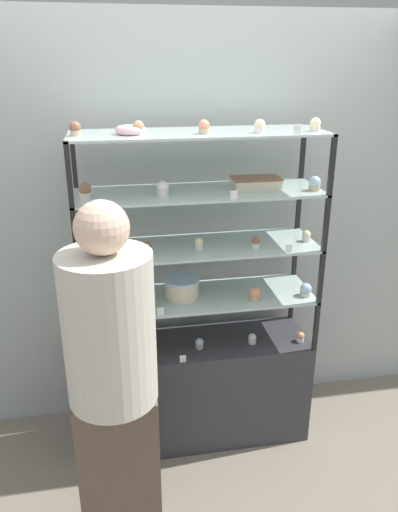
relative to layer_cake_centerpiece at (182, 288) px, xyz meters
The scene contains 38 objects.
ground_plane 1.03m from the layer_cake_centerpiece, ahead, with size 20.00×20.00×0.00m, color gray.
back_wall 0.46m from the layer_cake_centerpiece, 74.37° to the left, with size 8.00×0.05×2.60m.
display_base 0.70m from the layer_cake_centerpiece, ahead, with size 1.31×0.42×0.66m.
display_riser_lower 0.13m from the layer_cake_centerpiece, ahead, with size 1.31×0.42×0.31m.
display_riser_middle 0.25m from the layer_cake_centerpiece, ahead, with size 1.31×0.42×0.31m.
display_riser_upper 0.55m from the layer_cake_centerpiece, ahead, with size 1.31×0.42×0.31m.
display_riser_top 0.85m from the layer_cake_centerpiece, ahead, with size 1.31×0.42×0.31m.
layer_cake_centerpiece is the anchor object (origin of this frame).
sheet_cake_frosted 0.72m from the layer_cake_centerpiece, ahead, with size 0.26×0.15×0.06m.
cupcake_0 0.61m from the layer_cake_centerpiece, behind, with size 0.05×0.05×0.06m.
cupcake_1 0.39m from the layer_cake_centerpiece, 160.79° to the right, with size 0.05×0.05×0.06m.
cupcake_2 0.35m from the layer_cake_centerpiece, 37.40° to the right, with size 0.05×0.05×0.06m.
cupcake_3 0.53m from the layer_cake_centerpiece, ahead, with size 0.05×0.05×0.06m.
cupcake_4 0.78m from the layer_cake_centerpiece, ahead, with size 0.05×0.05×0.06m.
price_tag_0 0.40m from the layer_cake_centerpiece, 97.93° to the right, with size 0.04×0.00×0.04m.
cupcake_5 0.50m from the layer_cake_centerpiece, behind, with size 0.07×0.07×0.08m.
cupcake_6 0.22m from the layer_cake_centerpiece, 150.74° to the right, with size 0.07×0.07×0.08m.
cupcake_7 0.41m from the layer_cake_centerpiece, 15.81° to the right, with size 0.07×0.07×0.08m.
cupcake_8 0.71m from the layer_cake_centerpiece, ahead, with size 0.07×0.07×0.08m.
price_tag_1 0.25m from the layer_cake_centerpiece, 125.92° to the right, with size 0.04×0.00×0.04m.
cupcake_9 0.58m from the layer_cake_centerpiece, behind, with size 0.05×0.05×0.06m.
cupcake_10 0.35m from the layer_cake_centerpiece, 159.65° to the right, with size 0.05×0.05×0.06m.
cupcake_11 0.30m from the layer_cake_centerpiece, 32.23° to the right, with size 0.05×0.05×0.06m.
cupcake_12 0.50m from the layer_cake_centerpiece, 12.98° to the right, with size 0.05×0.05×0.06m.
cupcake_13 0.76m from the layer_cake_centerpiece, ahead, with size 0.05×0.05×0.06m.
price_tag_2 0.64m from the layer_cake_centerpiece, 19.88° to the right, with size 0.04×0.00×0.04m.
cupcake_14 0.77m from the layer_cake_centerpiece, behind, with size 0.06×0.06×0.08m.
cupcake_15 0.61m from the layer_cake_centerpiece, 146.33° to the right, with size 0.06×0.06×0.08m.
cupcake_16 0.93m from the layer_cake_centerpiece, ahead, with size 0.06×0.06×0.08m.
price_tag_3 0.66m from the layer_cake_centerpiece, 39.56° to the right, with size 0.04×0.00×0.04m.
cupcake_17 1.03m from the layer_cake_centerpiece, behind, with size 0.05×0.05×0.07m.
cupcake_18 0.93m from the layer_cake_centerpiece, 163.40° to the right, with size 0.05×0.05×0.07m.
cupcake_19 0.91m from the layer_cake_centerpiece, 37.73° to the right, with size 0.05×0.05×0.07m.
cupcake_20 0.98m from the layer_cake_centerpiece, 15.02° to the right, with size 0.05×0.05×0.07m.
cupcake_21 1.13m from the layer_cake_centerpiece, ahead, with size 0.05×0.05×0.07m.
price_tag_4 1.06m from the layer_cake_centerpiece, 19.93° to the right, with size 0.04×0.00×0.04m.
donut_glazed 0.92m from the layer_cake_centerpiece, behind, with size 0.15×0.15×0.04m.
customer_figure 0.75m from the layer_cake_centerpiece, 123.12° to the right, with size 0.40×0.40×1.72m.
Camera 1 is at (-0.46, -2.54, 2.24)m, focal length 35.00 mm.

